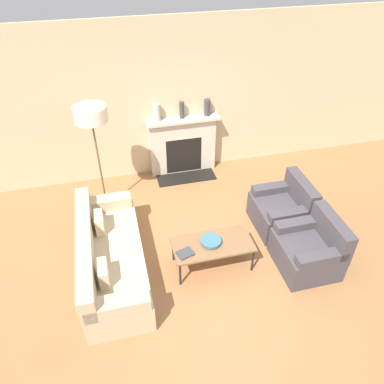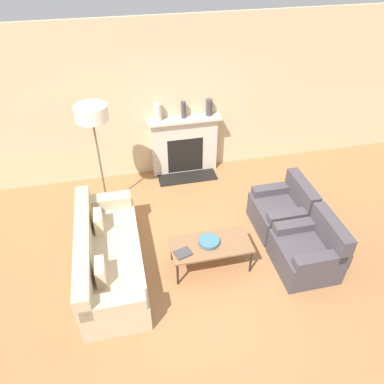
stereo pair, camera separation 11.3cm
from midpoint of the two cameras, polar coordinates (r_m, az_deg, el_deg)
ground_plane at (r=5.70m, az=2.36°, el=-10.82°), size 18.00×18.00×0.00m
wall_back at (r=6.97m, az=-3.50°, el=13.73°), size 18.00×0.06×2.90m
fireplace at (r=7.28m, az=-1.85°, el=7.00°), size 1.38×0.59×1.15m
couch at (r=5.49m, az=-13.11°, el=-9.80°), size 0.85×2.19×0.80m
armchair_near at (r=5.70m, az=16.96°, el=-8.37°), size 0.81×0.86×0.84m
armchair_far at (r=6.27m, az=13.15°, el=-2.66°), size 0.81×0.86×0.84m
coffee_table at (r=5.38m, az=2.59°, el=-8.10°), size 1.15×0.56×0.44m
bowl at (r=5.35m, az=2.29°, el=-7.43°), size 0.30×0.30×0.06m
book at (r=5.21m, az=-1.67°, el=-9.32°), size 0.25×0.23×0.02m
floor_lamp at (r=5.94m, az=-15.56°, el=10.30°), size 0.50×0.50×1.91m
mantel_vase_left at (r=6.87m, az=-5.96°, el=11.96°), size 0.14×0.14×0.32m
mantel_vase_center_left at (r=6.94m, az=-2.04°, el=12.39°), size 0.09×0.09×0.32m
mantel_vase_center_right at (r=7.05m, az=1.87°, el=12.75°), size 0.12×0.12×0.31m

